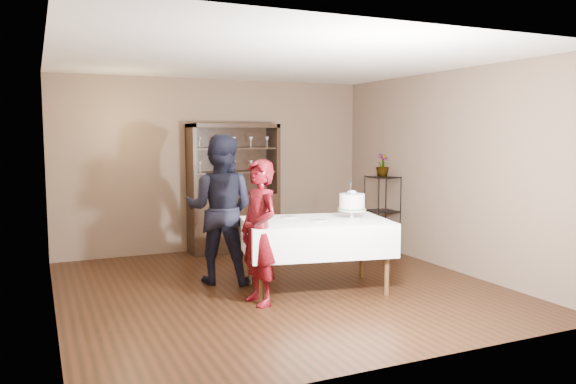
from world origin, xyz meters
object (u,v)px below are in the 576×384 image
man (220,209)px  cake (352,203)px  cake_table (316,236)px  plant_etagere (382,211)px  woman (259,232)px  potted_plant (383,165)px  china_hutch (234,209)px

man → cake: (1.37, -0.88, 0.11)m
cake_table → man: man is taller
plant_etagere → man: 2.93m
plant_etagere → woman: 3.22m
cake_table → cake: size_ratio=3.99×
woman → potted_plant: (2.74, 1.74, 0.58)m
plant_etagere → potted_plant: bearing=68.0°
plant_etagere → potted_plant: size_ratio=3.39×
cake_table → woman: size_ratio=1.17×
plant_etagere → woman: (-2.73, -1.71, 0.14)m
cake → potted_plant: potted_plant is taller
man → cake_table: bearing=169.4°
china_hutch → cake: size_ratio=4.31×
plant_etagere → cake: 2.17m
plant_etagere → cake_table: (-1.92, -1.49, -0.01)m
man → potted_plant: size_ratio=5.19×
potted_plant → cake: bearing=-133.2°
plant_etagere → man: size_ratio=0.65×
plant_etagere → cake: cake is taller
cake_table → man: 1.26m
woman → man: size_ratio=0.86×
man → potted_plant: (2.85, 0.70, 0.45)m
cake_table → china_hutch: bearing=93.6°
china_hutch → plant_etagere: china_hutch is taller
cake_table → man: (-0.92, 0.81, 0.28)m
man → cake: size_ratio=3.97×
china_hutch → potted_plant: china_hutch is taller
china_hutch → woman: china_hutch is taller
cake_table → woman: (-0.81, -0.22, 0.15)m
plant_etagere → potted_plant: potted_plant is taller
cake_table → man: bearing=138.5°
woman → plant_etagere: bearing=112.6°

